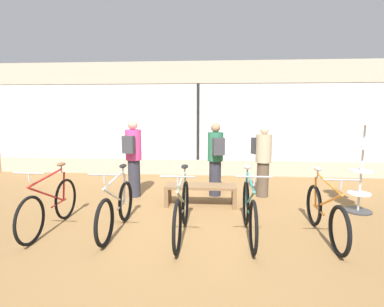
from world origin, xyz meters
TOP-DOWN VIEW (x-y plane):
  - ground_plane at (0.00, 0.00)m, footprint 24.00×24.00m
  - shop_back_wall at (0.00, 3.90)m, footprint 12.00×0.08m
  - bicycle_far_left at (-2.09, -0.22)m, footprint 0.46×1.72m
  - bicycle_left at (-1.02, -0.20)m, footprint 0.46×1.66m
  - bicycle_center at (0.02, -0.31)m, footprint 0.46×1.76m
  - bicycle_right at (1.02, -0.24)m, footprint 0.46×1.74m
  - bicycle_far_right at (2.14, -0.18)m, footprint 0.46×1.72m
  - accessory_rack at (3.19, 1.05)m, footprint 0.48×0.48m
  - display_bench at (0.22, 1.17)m, footprint 1.40×0.44m
  - customer_near_rack at (1.53, 1.92)m, footprint 0.49×0.56m
  - customer_by_window at (0.51, 1.87)m, footprint 0.42×0.54m
  - customer_mid_floor at (-1.26, 1.65)m, footprint 0.38×0.51m

SIDE VIEW (x-z plane):
  - ground_plane at x=0.00m, z-range 0.00..0.00m
  - display_bench at x=0.22m, z-range 0.13..0.55m
  - bicycle_far_right at x=2.14m, z-range -0.14..0.88m
  - bicycle_left at x=-1.02m, z-range -0.14..0.89m
  - bicycle_far_left at x=-2.09m, z-range -0.12..0.91m
  - bicycle_right at x=1.02m, z-range -0.12..0.93m
  - bicycle_center at x=0.02m, z-range -0.12..0.93m
  - accessory_rack at x=3.19m, z-range -0.16..1.58m
  - customer_near_rack at x=1.53m, z-range 0.06..1.63m
  - customer_by_window at x=0.51m, z-range 0.06..1.67m
  - customer_mid_floor at x=-1.26m, z-range 0.07..1.74m
  - shop_back_wall at x=0.00m, z-range 0.04..3.24m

